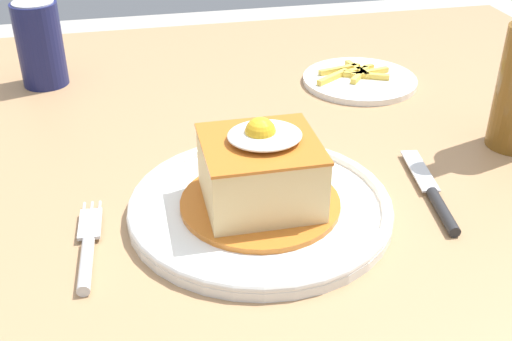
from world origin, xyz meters
TOP-DOWN VIEW (x-y plane):
  - dining_table at (0.00, 0.00)m, footprint 1.19×1.06m
  - main_plate at (-0.03, -0.11)m, footprint 0.27×0.27m
  - sandwich_meal at (-0.03, -0.11)m, footprint 0.17×0.17m
  - fork at (-0.21, -0.14)m, footprint 0.02×0.14m
  - knife at (0.15, -0.13)m, footprint 0.04×0.17m
  - soda_can at (-0.27, 0.30)m, footprint 0.07×0.07m
  - side_plate_fries at (0.19, 0.20)m, footprint 0.17×0.17m

SIDE VIEW (x-z plane):
  - dining_table at x=0.00m, z-range 0.27..0.99m
  - side_plate_fries at x=0.19m, z-range 0.72..0.74m
  - fork at x=-0.21m, z-range 0.72..0.73m
  - knife at x=0.15m, z-range 0.72..0.73m
  - main_plate at x=-0.03m, z-range 0.72..0.74m
  - sandwich_meal at x=-0.03m, z-range 0.72..0.82m
  - soda_can at x=-0.27m, z-range 0.72..0.85m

